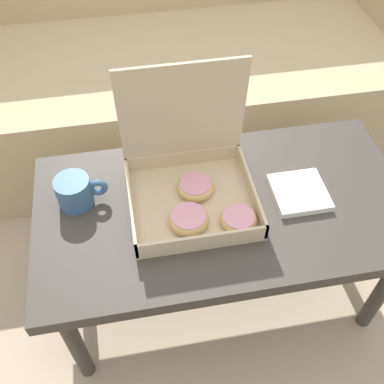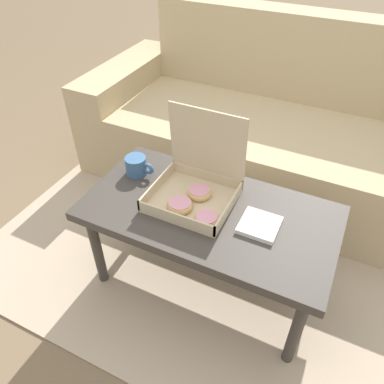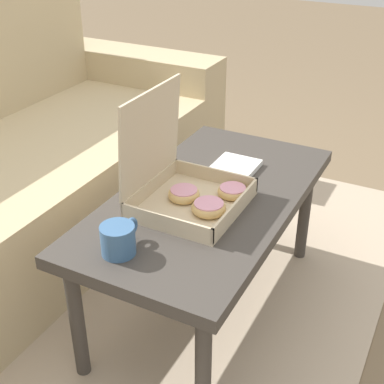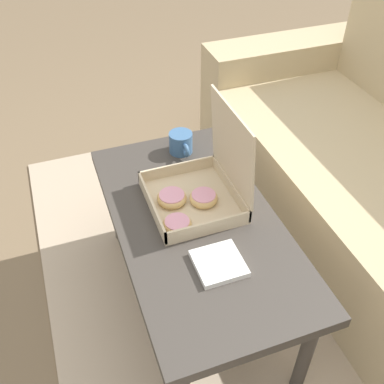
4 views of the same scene
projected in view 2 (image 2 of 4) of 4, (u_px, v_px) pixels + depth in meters
ground_plane at (213, 269)px, 1.84m from camera, size 12.00×12.00×0.00m
area_rug at (235, 229)px, 2.04m from camera, size 2.29×1.88×0.01m
couch at (271, 134)px, 2.22m from camera, size 2.17×0.89×0.92m
coffee_table at (209, 219)px, 1.52m from camera, size 1.01×0.53×0.46m
pastry_box at (196, 187)px, 1.49m from camera, size 0.33×0.30×0.35m
coffee_mug at (137, 166)px, 1.64m from camera, size 0.14×0.09×0.08m
napkin_stack at (260, 225)px, 1.41m from camera, size 0.14×0.14×0.02m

